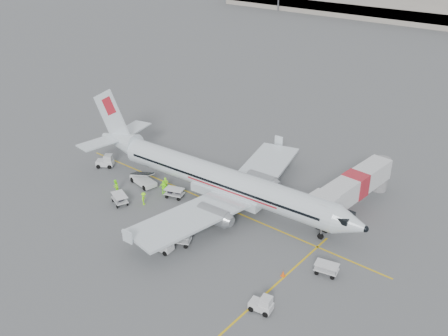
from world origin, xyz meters
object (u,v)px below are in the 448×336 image
Objects in this scene: aircraft at (223,164)px; belt_loader at (143,174)px; tug_fore at (261,303)px; tug_aft at (105,161)px; jet_bridge at (354,192)px; tug_mid at (163,244)px.

aircraft is 11.67m from belt_loader.
belt_loader is at bearing 149.37° from tug_fore.
tug_aft is at bearing -174.86° from aircraft.
aircraft reaches higher than jet_bridge.
aircraft is 18.80m from tug_fore.
aircraft is 7.20× the size of belt_loader.
tug_fore is at bearing -10.70° from tug_mid.
aircraft is 16.51× the size of tug_aft.
tug_aft is (-19.70, 8.43, 0.07)m from tug_mid.
aircraft is at bearing -26.96° from tug_aft.
tug_fore is (13.91, -11.87, -4.37)m from aircraft.
aircraft is 18.02× the size of tug_mid.
belt_loader reaches higher than tug_mid.
aircraft is at bearing -142.16° from jet_bridge.
jet_bridge is (12.34, 8.32, -2.90)m from aircraft.
tug_aft is at bearing 153.65° from tug_fore.
tug_mid reaches higher than tug_fore.
belt_loader reaches higher than tug_aft.
tug_fore is (24.59, -8.98, -0.64)m from belt_loader.
tug_fore is at bearing -43.78° from aircraft.
tug_fore is at bearing -10.40° from belt_loader.
tug_mid is at bearing -58.58° from tug_aft.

